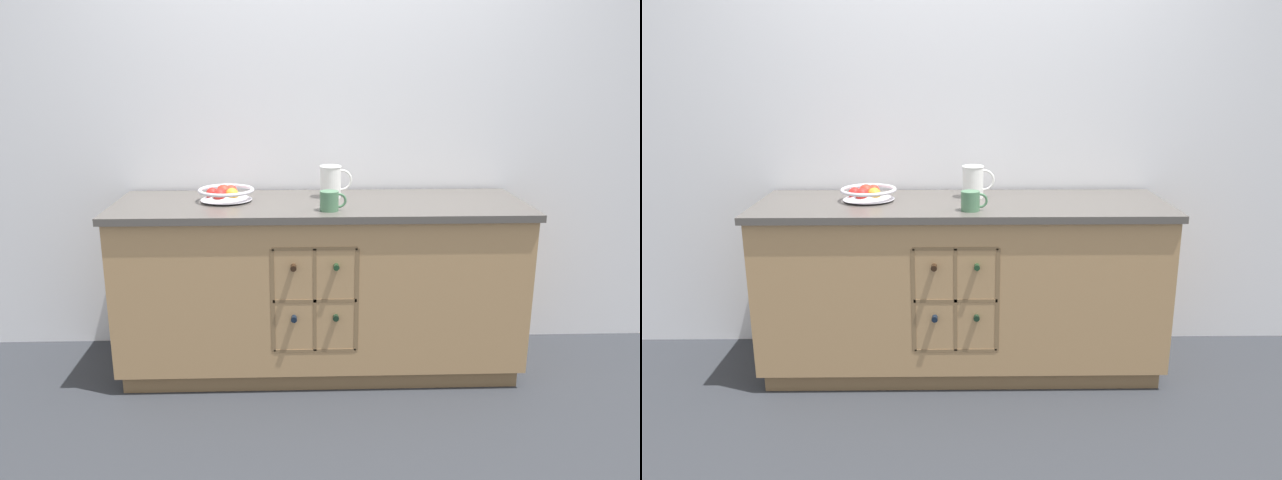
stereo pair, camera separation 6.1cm
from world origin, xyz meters
The scene contains 6 objects.
ground_plane centered at (0.00, 0.00, 0.00)m, with size 14.00×14.00×0.00m, color #2D3035.
back_wall centered at (0.00, 0.38, 1.27)m, with size 4.44×0.06×2.55m, color white.
kitchen_island centered at (0.00, 0.00, 0.46)m, with size 2.08×0.67×0.91m.
fruit_bowl centered at (-0.48, 0.04, 0.95)m, with size 0.28×0.28×0.08m.
white_pitcher centered at (0.06, 0.12, 0.99)m, with size 0.17×0.11×0.17m.
ceramic_mug centered at (0.04, -0.19, 0.95)m, with size 0.13×0.09×0.09m.
Camera 2 is at (-0.05, -3.09, 1.58)m, focal length 35.00 mm.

